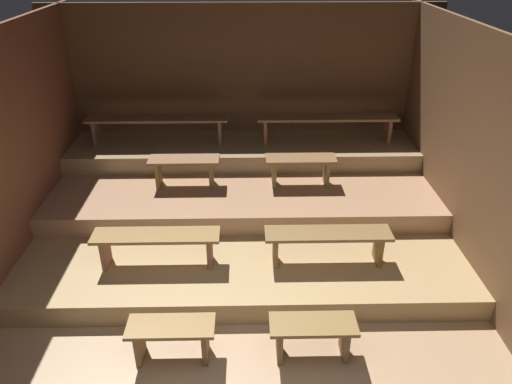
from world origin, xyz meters
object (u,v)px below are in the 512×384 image
at_px(bench_lower_right, 328,239).
at_px(bench_upper_left, 157,122).
at_px(bench_floor_right, 313,332).
at_px(bench_middle_right, 301,165).
at_px(bench_middle_left, 184,166).
at_px(bench_floor_left, 172,335).
at_px(bench_upper_right, 327,121).
at_px(bench_lower_left, 157,241).

height_order(bench_lower_right, bench_upper_left, bench_upper_left).
bearing_deg(bench_upper_left, bench_floor_right, -61.06).
bearing_deg(bench_middle_right, bench_lower_right, -83.54).
xyz_separation_m(bench_lower_right, bench_middle_right, (-0.17, 1.46, 0.24)).
relative_size(bench_floor_right, bench_upper_left, 0.39).
relative_size(bench_middle_left, bench_upper_left, 0.45).
height_order(bench_floor_left, bench_floor_right, same).
xyz_separation_m(bench_lower_right, bench_middle_left, (-1.76, 1.46, 0.24)).
bearing_deg(bench_upper_right, bench_floor_right, -99.97).
distance_m(bench_lower_right, bench_middle_left, 2.30).
relative_size(bench_floor_left, bench_upper_right, 0.39).
distance_m(bench_floor_left, bench_upper_right, 4.11).
distance_m(bench_middle_right, bench_upper_left, 2.30).
bearing_deg(bench_middle_right, bench_middle_left, 180.00).
bearing_deg(bench_lower_right, bench_upper_right, 82.31).
height_order(bench_floor_left, bench_upper_right, bench_upper_right).
bearing_deg(bench_lower_right, bench_floor_left, -144.94).
height_order(bench_lower_right, bench_upper_right, bench_upper_right).
distance_m(bench_floor_left, bench_lower_right, 2.01).
xyz_separation_m(bench_middle_right, bench_upper_right, (0.49, 0.92, 0.30)).
bearing_deg(bench_floor_left, bench_floor_right, 0.00).
distance_m(bench_floor_left, bench_lower_left, 1.21).
bearing_deg(bench_lower_right, bench_upper_left, 133.31).
relative_size(bench_middle_right, bench_upper_left, 0.45).
bearing_deg(bench_upper_right, bench_middle_right, -117.87).
relative_size(bench_floor_left, bench_floor_right, 1.00).
bearing_deg(bench_floor_left, bench_upper_left, 99.97).
distance_m(bench_lower_left, bench_lower_right, 1.92).
distance_m(bench_floor_left, bench_floor_right, 1.33).
distance_m(bench_lower_right, bench_middle_right, 1.49).
xyz_separation_m(bench_lower_left, bench_upper_right, (2.25, 2.38, 0.54)).
relative_size(bench_floor_right, bench_upper_right, 0.39).
bearing_deg(bench_lower_right, bench_middle_left, 140.28).
bearing_deg(bench_floor_left, bench_lower_left, 104.62).
bearing_deg(bench_floor_right, bench_floor_left, 180.00).
bearing_deg(bench_upper_left, bench_middle_left, -62.13).
relative_size(bench_middle_left, bench_middle_right, 1.00).
height_order(bench_floor_right, bench_middle_left, bench_middle_left).
distance_m(bench_floor_left, bench_middle_left, 2.66).
relative_size(bench_middle_left, bench_upper_right, 0.45).
height_order(bench_upper_left, bench_upper_right, same).
relative_size(bench_lower_right, bench_middle_right, 1.48).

